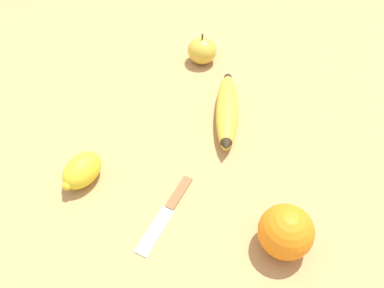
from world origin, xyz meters
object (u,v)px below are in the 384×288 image
at_px(paring_knife, 168,210).
at_px(orange, 286,232).
at_px(banana, 227,111).
at_px(lemon, 82,170).
at_px(apple, 202,50).

bearing_deg(paring_knife, orange, -171.93).
xyz_separation_m(banana, paring_knife, (0.15, -0.20, -0.02)).
height_order(banana, lemon, lemon).
distance_m(orange, paring_knife, 0.19).
xyz_separation_m(banana, apple, (-0.19, 0.05, 0.01)).
xyz_separation_m(orange, lemon, (-0.26, -0.24, -0.01)).
xyz_separation_m(orange, apple, (-0.48, 0.12, -0.01)).
height_order(apple, paring_knife, apple).
distance_m(banana, apple, 0.20).
bearing_deg(orange, apple, 166.20).
bearing_deg(paring_knife, apple, -72.00).
distance_m(lemon, paring_knife, 0.17).
bearing_deg(banana, orange, 18.26).
bearing_deg(paring_knife, lemon, 3.51).
bearing_deg(orange, lemon, -138.24).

